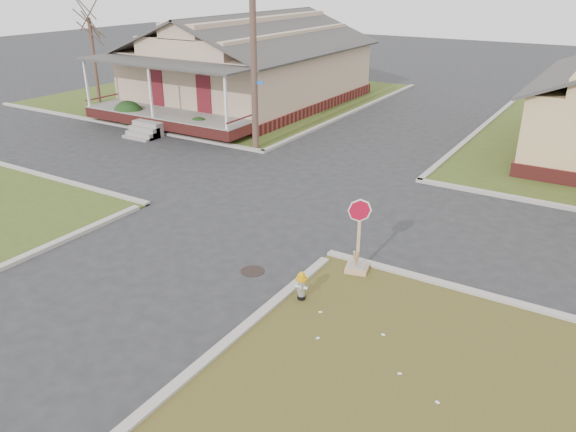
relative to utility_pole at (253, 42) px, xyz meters
The scene contains 11 objects.
ground 10.89m from the utility_pole, 64.74° to the right, with size 120.00×120.00×0.00m, color #262729.
verge_far_left 13.48m from the utility_pole, 134.04° to the left, with size 19.00×19.00×0.05m, color #3C4C1B.
curbs 7.39m from the utility_pole, 42.88° to the right, with size 80.00×40.00×0.12m, color #A7A096, non-canonical shape.
manhole 12.29m from the utility_pole, 55.75° to the right, with size 0.64×0.64×0.01m, color black.
corner_house 9.99m from the utility_pole, 126.69° to the left, with size 10.10×15.50×5.30m.
utility_pole is the anchor object (origin of this frame).
tree_far_left 14.31m from the utility_pole, 167.34° to the left, with size 0.22×0.22×4.90m, color #49322A.
fire_hydrant 13.60m from the utility_pole, 50.40° to the right, with size 0.28×0.28×0.74m.
stop_sign 12.58m from the utility_pole, 42.25° to the right, with size 0.58×0.57×2.05m.
hedge_left 9.01m from the utility_pole, behind, with size 1.56×1.28×1.19m, color #173613.
hedge_right 5.46m from the utility_pole, behind, with size 1.26×1.03×0.96m, color #173613.
Camera 1 is at (9.91, -11.19, 7.30)m, focal length 35.00 mm.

